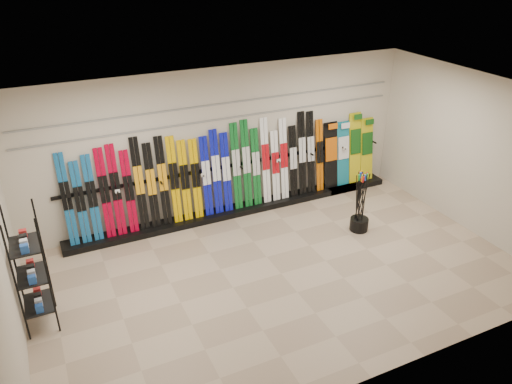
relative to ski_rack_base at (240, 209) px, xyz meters
name	(u,v)px	position (x,y,z in m)	size (l,w,h in m)	color
floor	(281,274)	(-0.22, -2.28, -0.06)	(8.00, 8.00, 0.00)	tan
back_wall	(224,143)	(-0.22, 0.22, 1.44)	(8.00, 8.00, 0.00)	beige
left_wall	(3,257)	(-4.22, -2.28, 1.44)	(5.00, 5.00, 0.00)	beige
right_wall	(472,154)	(3.78, -2.28, 1.44)	(5.00, 5.00, 0.00)	beige
ceiling	(286,102)	(-0.22, -2.28, 2.94)	(8.00, 8.00, 0.00)	silver
ski_rack_base	(240,209)	(0.00, 0.00, 0.00)	(8.00, 0.40, 0.12)	black
skis	(206,175)	(-0.67, 0.07, 0.90)	(5.37, 0.27, 1.81)	#145893
snowboards	(349,152)	(2.70, 0.07, 0.80)	(1.28, 0.24, 1.59)	black
accessory_rack	(31,270)	(-3.97, -1.83, 0.88)	(0.40, 0.60, 1.87)	black
pole_bin	(359,224)	(1.82, -1.64, 0.07)	(0.36, 0.36, 0.25)	black
ski_poles	(360,202)	(1.80, -1.62, 0.55)	(0.29, 0.32, 1.18)	black
slatwall_rail_0	(223,119)	(-0.22, 0.20, 1.94)	(7.60, 0.02, 0.03)	gray
slatwall_rail_1	(223,104)	(-0.22, 0.20, 2.24)	(7.60, 0.02, 0.03)	gray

